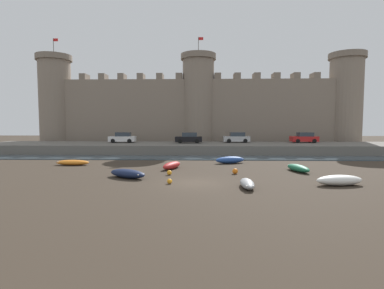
% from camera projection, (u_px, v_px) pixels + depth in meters
% --- Properties ---
extents(ground_plane, '(160.00, 160.00, 0.00)m').
position_uv_depth(ground_plane, '(194.00, 183.00, 22.39)').
color(ground_plane, '#382D23').
extents(water_channel, '(80.00, 4.50, 0.10)m').
position_uv_depth(water_channel, '(197.00, 158.00, 37.98)').
color(water_channel, '#3D4C56').
rests_on(water_channel, ground).
extents(quay_road, '(64.24, 10.00, 1.36)m').
position_uv_depth(quay_road, '(198.00, 148.00, 45.16)').
color(quay_road, '#666059').
rests_on(quay_road, ground).
extents(castle, '(58.48, 6.25, 19.64)m').
position_uv_depth(castle, '(198.00, 107.00, 53.84)').
color(castle, gray).
rests_on(castle, ground).
extents(rowboat_foreground_right, '(3.57, 1.23, 0.56)m').
position_uv_depth(rowboat_foreground_right, '(73.00, 162.00, 31.75)').
color(rowboat_foreground_right, orange).
rests_on(rowboat_foreground_right, ground).
extents(rowboat_foreground_left, '(3.76, 2.96, 0.71)m').
position_uv_depth(rowboat_foreground_left, '(127.00, 173.00, 24.46)').
color(rowboat_foreground_left, '#141E3D').
rests_on(rowboat_foreground_left, ground).
extents(rowboat_near_channel_left, '(1.79, 3.56, 0.64)m').
position_uv_depth(rowboat_near_channel_left, '(298.00, 168.00, 27.63)').
color(rowboat_near_channel_left, '#1E6B47').
rests_on(rowboat_near_channel_left, ground).
extents(rowboat_midflat_centre, '(3.56, 2.15, 0.77)m').
position_uv_depth(rowboat_midflat_centre, '(230.00, 160.00, 33.14)').
color(rowboat_midflat_centre, '#234793').
rests_on(rowboat_midflat_centre, ground).
extents(rowboat_midflat_right, '(2.05, 3.33, 0.68)m').
position_uv_depth(rowboat_midflat_right, '(172.00, 165.00, 29.24)').
color(rowboat_midflat_right, red).
rests_on(rowboat_midflat_right, ground).
extents(rowboat_foreground_centre, '(3.62, 1.81, 0.75)m').
position_uv_depth(rowboat_foreground_centre, '(339.00, 180.00, 21.54)').
color(rowboat_foreground_centre, silver).
rests_on(rowboat_foreground_centre, ground).
extents(rowboat_near_channel_right, '(0.94, 2.98, 0.57)m').
position_uv_depth(rowboat_near_channel_right, '(247.00, 183.00, 20.78)').
color(rowboat_near_channel_right, gray).
rests_on(rowboat_near_channel_right, ground).
extents(mooring_buoy_mid_mud, '(0.38, 0.38, 0.38)m').
position_uv_depth(mooring_buoy_mid_mud, '(170.00, 181.00, 22.10)').
color(mooring_buoy_mid_mud, orange).
rests_on(mooring_buoy_mid_mud, ground).
extents(mooring_buoy_near_channel, '(0.49, 0.49, 0.49)m').
position_uv_depth(mooring_buoy_near_channel, '(235.00, 171.00, 26.32)').
color(mooring_buoy_near_channel, orange).
rests_on(mooring_buoy_near_channel, ground).
extents(mooring_buoy_near_shore, '(0.42, 0.42, 0.42)m').
position_uv_depth(mooring_buoy_near_shore, '(169.00, 173.00, 25.79)').
color(mooring_buoy_near_shore, orange).
rests_on(mooring_buoy_near_shore, ground).
extents(car_quay_west, '(4.16, 2.00, 1.62)m').
position_uv_depth(car_quay_west, '(304.00, 138.00, 46.66)').
color(car_quay_west, red).
rests_on(car_quay_west, quay_road).
extents(car_quay_east, '(4.16, 2.00, 1.62)m').
position_uv_depth(car_quay_east, '(237.00, 138.00, 47.04)').
color(car_quay_east, '#B2B5B7').
rests_on(car_quay_east, quay_road).
extents(car_quay_centre_west, '(4.16, 2.00, 1.62)m').
position_uv_depth(car_quay_centre_west, '(189.00, 138.00, 45.93)').
color(car_quay_centre_west, black).
rests_on(car_quay_centre_west, quay_road).
extents(car_quay_centre_east, '(4.16, 2.00, 1.62)m').
position_uv_depth(car_quay_centre_east, '(123.00, 138.00, 46.91)').
color(car_quay_centre_east, silver).
rests_on(car_quay_centre_east, quay_road).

